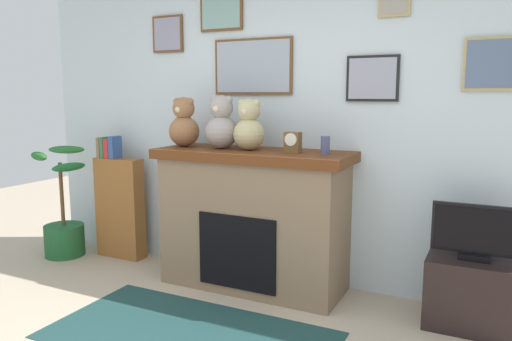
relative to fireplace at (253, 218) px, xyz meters
name	(u,v)px	position (x,y,z in m)	size (l,w,h in m)	color
back_wall	(293,128)	(0.20, 0.35, 0.73)	(5.20, 0.15, 2.60)	silver
fireplace	(253,218)	(0.00, 0.00, 0.00)	(1.61, 0.64, 1.15)	#81684F
bookshelf	(119,204)	(-1.52, 0.09, -0.05)	(0.50, 0.16, 1.19)	brown
potted_plant	(64,227)	(-2.04, -0.13, -0.29)	(0.49, 0.59, 1.08)	#1E592D
tv_stand	(471,293)	(1.67, -0.01, -0.33)	(0.59, 0.40, 0.49)	black
television	(476,233)	(1.67, -0.01, 0.09)	(0.56, 0.14, 0.38)	black
area_rug	(189,335)	(0.00, -0.97, -0.57)	(1.91, 1.01, 0.01)	#1D3F3F
candle_jar	(325,145)	(0.61, -0.02, 0.64)	(0.07, 0.07, 0.14)	#4C517A
mantel_clock	(293,142)	(0.35, -0.02, 0.65)	(0.12, 0.09, 0.16)	brown
teddy_bear_tan	(184,124)	(-0.66, -0.02, 0.76)	(0.26, 0.26, 0.42)	#956541
teddy_bear_grey	(221,125)	(-0.29, -0.02, 0.77)	(0.27, 0.27, 0.44)	#9E9692
teddy_bear_cream	(249,127)	(-0.03, -0.02, 0.75)	(0.26, 0.26, 0.41)	tan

